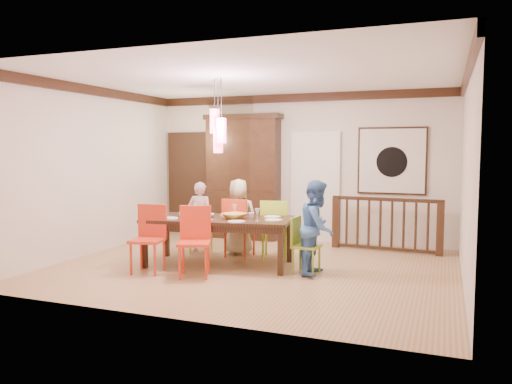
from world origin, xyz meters
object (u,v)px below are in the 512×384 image
(china_hutch, at_px, (243,177))
(balustrade, at_px, (386,224))
(person_far_mid, at_px, (239,217))
(dining_table, at_px, (219,223))
(person_end_right, at_px, (317,227))
(chair_end_right, at_px, (307,241))
(chair_far_left, at_px, (201,225))
(person_far_left, at_px, (200,217))

(china_hutch, relative_size, balustrade, 1.29)
(balustrade, distance_m, person_far_mid, 2.63)
(dining_table, height_order, person_end_right, person_end_right)
(china_hutch, bearing_deg, chair_end_right, -50.26)
(chair_end_right, bearing_deg, dining_table, 93.71)
(chair_far_left, xyz_separation_m, person_far_mid, (0.66, 0.13, 0.17))
(balustrade, bearing_deg, china_hutch, 176.83)
(dining_table, relative_size, chair_far_left, 2.84)
(dining_table, bearing_deg, person_far_left, 123.54)
(chair_end_right, distance_m, person_far_mid, 1.70)
(chair_end_right, bearing_deg, person_far_mid, 63.01)
(dining_table, height_order, china_hutch, china_hutch)
(chair_end_right, relative_size, person_far_left, 0.67)
(china_hutch, xyz_separation_m, person_far_left, (-0.19, -1.54, -0.64))
(chair_end_right, bearing_deg, person_far_left, 73.18)
(balustrade, height_order, person_end_right, person_end_right)
(dining_table, distance_m, chair_far_left, 1.03)
(dining_table, xyz_separation_m, chair_end_right, (1.42, -0.01, -0.20))
(chair_end_right, bearing_deg, china_hutch, 44.00)
(china_hutch, bearing_deg, person_far_mid, -70.67)
(balustrade, bearing_deg, person_end_right, -106.97)
(chair_far_left, xyz_separation_m, balustrade, (3.02, 1.28, 0.02))
(balustrade, xyz_separation_m, person_end_right, (-0.76, -2.01, 0.19))
(dining_table, relative_size, china_hutch, 0.95)
(dining_table, distance_m, person_end_right, 1.58)
(person_far_mid, bearing_deg, balustrade, -168.52)
(balustrade, xyz_separation_m, person_far_mid, (-2.36, -1.15, 0.16))
(person_far_left, bearing_deg, chair_end_right, 152.77)
(balustrade, distance_m, person_end_right, 2.15)
(china_hutch, xyz_separation_m, balustrade, (2.88, -0.35, -0.76))
(balustrade, bearing_deg, person_far_mid, -150.38)
(person_far_left, bearing_deg, chair_far_left, 115.27)
(dining_table, height_order, chair_end_right, chair_end_right)
(person_far_left, distance_m, person_end_right, 2.46)
(chair_far_left, bearing_deg, person_far_mid, 178.14)
(dining_table, height_order, chair_far_left, chair_far_left)
(chair_end_right, xyz_separation_m, china_hutch, (-1.97, 2.37, 0.78))
(chair_far_left, relative_size, chair_end_right, 1.02)
(china_hutch, bearing_deg, chair_far_left, -94.90)
(china_hutch, distance_m, balustrade, 3.00)
(person_far_mid, relative_size, person_end_right, 0.95)
(person_end_right, bearing_deg, chair_far_left, 73.44)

